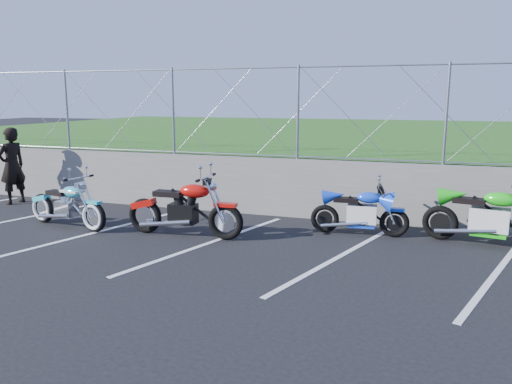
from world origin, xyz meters
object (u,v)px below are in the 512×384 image
(cruiser_turquoise, at_px, (68,207))
(sportbike_green, at_px, (488,219))
(sportbike_blue, at_px, (361,214))
(naked_orange, at_px, (186,211))
(person_standing, at_px, (12,166))

(cruiser_turquoise, xyz_separation_m, sportbike_green, (7.97, 1.33, 0.06))
(sportbike_blue, bearing_deg, naked_orange, -163.18)
(sportbike_blue, xyz_separation_m, person_standing, (-8.58, 0.18, 0.53))
(cruiser_turquoise, relative_size, naked_orange, 0.90)
(sportbike_green, bearing_deg, sportbike_blue, -169.51)
(person_standing, bearing_deg, cruiser_turquoise, 73.65)
(cruiser_turquoise, height_order, person_standing, person_standing)
(sportbike_green, bearing_deg, person_standing, -170.48)
(sportbike_green, xyz_separation_m, sportbike_blue, (-2.24, -0.00, -0.07))
(naked_orange, height_order, sportbike_green, naked_orange)
(naked_orange, bearing_deg, sportbike_blue, 18.98)
(sportbike_blue, bearing_deg, cruiser_turquoise, -170.65)
(cruiser_turquoise, distance_m, sportbike_blue, 5.88)
(cruiser_turquoise, height_order, sportbike_green, sportbike_green)
(sportbike_green, height_order, person_standing, person_standing)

